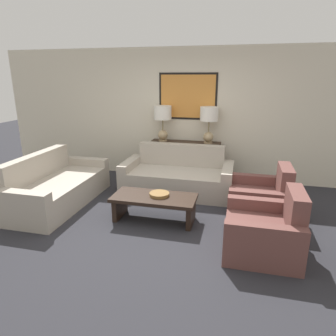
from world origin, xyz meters
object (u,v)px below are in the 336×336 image
console_table (185,161)px  decorative_bowl (159,194)px  table_lamp_left (163,117)px  table_lamp_right (209,119)px  coffee_table (154,202)px  couch_by_back_wall (178,177)px  couch_by_side (56,188)px  armchair_near_camera (265,232)px  armchair_near_back_wall (261,200)px

console_table → decorative_bowl: size_ratio=4.82×
console_table → table_lamp_left: size_ratio=1.99×
table_lamp_left → decorative_bowl: table_lamp_left is taller
table_lamp_right → coffee_table: (-0.56, -1.94, -1.01)m
couch_by_back_wall → couch_by_side: (-1.89, -1.03, 0.00)m
table_lamp_right → couch_by_side: size_ratio=0.36×
table_lamp_left → table_lamp_right: same height
coffee_table → armchair_near_camera: (1.55, -0.51, -0.02)m
console_table → couch_by_back_wall: (0.00, -0.69, -0.12)m
couch_by_side → armchair_near_camera: (3.35, -0.72, -0.01)m
couch_by_side → decorative_bowl: (1.86, -0.18, 0.13)m
table_lamp_right → armchair_near_back_wall: 2.02m
table_lamp_right → decorative_bowl: (-0.49, -1.90, -0.88)m
coffee_table → couch_by_back_wall: bearing=85.8°
table_lamp_right → couch_by_side: table_lamp_right is taller
console_table → couch_by_side: couch_by_side is taller
couch_by_back_wall → armchair_near_back_wall: size_ratio=2.24×
table_lamp_left → armchair_near_camera: bearing=-51.7°
couch_by_back_wall → decorative_bowl: (-0.02, -1.21, 0.13)m
console_table → coffee_table: console_table is taller
armchair_near_back_wall → armchair_near_camera: 1.02m
armchair_near_back_wall → table_lamp_left: bearing=143.5°
table_lamp_right → table_lamp_left: bearing=180.0°
table_lamp_left → couch_by_back_wall: bearing=-56.1°
couch_by_back_wall → decorative_bowl: 1.21m
table_lamp_left → couch_by_back_wall: 1.31m
couch_by_side → coffee_table: bearing=-6.8°
table_lamp_left → couch_by_back_wall: size_ratio=0.36×
table_lamp_right → armchair_near_camera: 2.83m
coffee_table → armchair_near_back_wall: 1.63m
couch_by_side → decorative_bowl: 1.88m
armchair_near_back_wall → armchair_near_camera: bearing=-90.0°
couch_by_back_wall → table_lamp_right: bearing=56.1°
coffee_table → decorative_bowl: 0.14m
coffee_table → table_lamp_left: bearing=101.0°
couch_by_side → armchair_near_back_wall: (3.35, 0.29, -0.01)m
couch_by_side → armchair_near_back_wall: 3.36m
armchair_near_back_wall → couch_by_side: bearing=-175.0°
couch_by_side → table_lamp_left: bearing=50.6°
coffee_table → armchair_near_back_wall: size_ratio=1.39×
table_lamp_left → couch_by_side: size_ratio=0.36×
console_table → coffee_table: size_ratio=1.15×
coffee_table → decorative_bowl: bearing=27.5°
console_table → armchair_near_camera: 2.85m
table_lamp_left → coffee_table: table_lamp_left is taller
decorative_bowl → armchair_near_back_wall: size_ratio=0.33×
couch_by_side → couch_by_back_wall: bearing=28.7°
console_table → couch_by_side: bearing=-137.6°
console_table → couch_by_side: (-1.89, -1.72, -0.12)m
couch_by_back_wall → decorative_bowl: bearing=-91.0°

